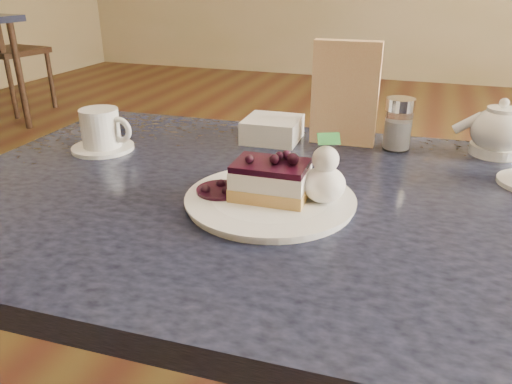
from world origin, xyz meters
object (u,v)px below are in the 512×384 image
(main_table, at_px, (277,232))
(dessert_plate, at_px, (270,200))
(coffee_set, at_px, (102,132))
(cheesecake_slice, at_px, (270,180))
(tea_set, at_px, (505,140))

(main_table, relative_size, dessert_plate, 4.53)
(dessert_plate, relative_size, coffee_set, 1.94)
(main_table, distance_m, cheesecake_slice, 0.13)
(main_table, height_order, cheesecake_slice, cheesecake_slice)
(dessert_plate, relative_size, cheesecake_slice, 2.20)
(cheesecake_slice, bearing_deg, dessert_plate, 0.00)
(coffee_set, bearing_deg, tea_set, 14.63)
(cheesecake_slice, relative_size, tea_set, 0.46)
(coffee_set, bearing_deg, cheesecake_slice, -18.90)
(main_table, bearing_deg, tea_set, 36.47)
(cheesecake_slice, xyz_separation_m, coffee_set, (-0.41, 0.14, -0.00))
(coffee_set, xyz_separation_m, tea_set, (0.78, 0.20, 0.00))
(coffee_set, relative_size, tea_set, 0.52)
(main_table, bearing_deg, coffee_set, 165.46)
(cheesecake_slice, relative_size, coffee_set, 0.88)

